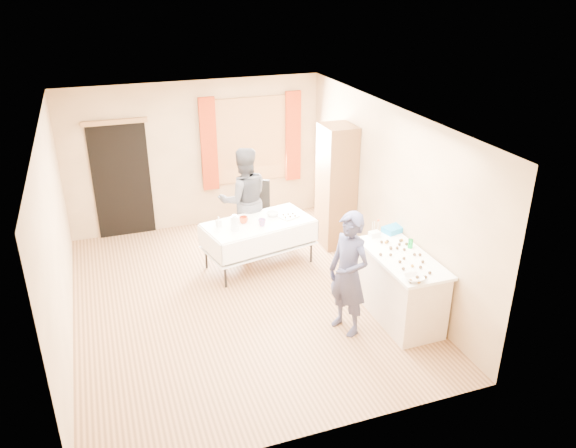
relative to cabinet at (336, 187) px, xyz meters
name	(u,v)px	position (x,y,z in m)	size (l,w,h in m)	color
floor	(240,298)	(-1.99, -1.17, -1.04)	(4.50, 5.50, 0.02)	#9E7047
ceiling	(232,117)	(-1.99, -1.17, 1.58)	(4.50, 5.50, 0.02)	white
wall_back	(196,155)	(-1.99, 1.59, 0.27)	(4.50, 0.02, 2.60)	tan
wall_front	(313,328)	(-1.99, -3.93, 0.27)	(4.50, 0.02, 2.60)	tan
wall_left	(55,239)	(-4.25, -1.17, 0.27)	(0.02, 5.50, 2.60)	tan
wall_right	(387,194)	(0.27, -1.17, 0.27)	(0.02, 5.50, 2.60)	tan
window_frame	(251,140)	(-0.99, 1.55, 0.47)	(1.32, 0.06, 1.52)	olive
window_pane	(251,140)	(-0.99, 1.53, 0.47)	(1.20, 0.02, 1.40)	white
curtain_left	(209,145)	(-1.77, 1.50, 0.47)	(0.28, 0.06, 1.65)	#982C0E
curtain_right	(293,137)	(-0.21, 1.50, 0.47)	(0.28, 0.06, 1.65)	#982C0E
doorway	(122,181)	(-3.29, 1.56, -0.03)	(0.95, 0.04, 2.00)	black
door_lintel	(114,122)	(-3.29, 1.53, 0.99)	(1.05, 0.06, 0.08)	olive
cabinet	(336,187)	(0.00, 0.00, 0.00)	(0.50, 0.60, 2.05)	brown
counter	(399,287)	(-0.10, -2.32, -0.57)	(0.68, 1.44, 0.91)	beige
party_table	(259,240)	(-1.44, -0.33, -0.58)	(1.80, 1.18, 0.75)	black
chair	(257,222)	(-1.19, 0.61, -0.72)	(0.56, 0.56, 1.02)	black
girl	(349,274)	(-0.88, -2.38, -0.21)	(0.58, 0.70, 1.64)	#282A4B
woman	(244,200)	(-1.48, 0.32, -0.15)	(0.87, 0.69, 1.75)	black
soda_can	(410,244)	(0.12, -2.15, -0.06)	(0.07, 0.07, 0.12)	#09942D
mixing_bowl	(414,278)	(-0.29, -2.92, -0.09)	(0.25, 0.25, 0.06)	white
foam_block	(374,234)	(-0.18, -1.69, -0.08)	(0.15, 0.10, 0.08)	white
blue_basket	(394,229)	(0.15, -1.64, -0.08)	(0.30, 0.20, 0.08)	#167EC1
pitcher	(235,223)	(-1.85, -0.50, -0.17)	(0.11, 0.11, 0.22)	silver
cup_red	(244,220)	(-1.66, -0.29, -0.23)	(0.17, 0.17, 0.10)	#BF3A14
cup_rainbow	(262,222)	(-1.43, -0.49, -0.22)	(0.13, 0.13, 0.11)	red
small_bowl	(273,214)	(-1.16, -0.18, -0.25)	(0.20, 0.20, 0.06)	white
pastry_tray	(289,217)	(-0.94, -0.32, -0.27)	(0.28, 0.20, 0.02)	white
bottle	(219,222)	(-2.05, -0.30, -0.20)	(0.09, 0.09, 0.16)	white
cake_balls	(405,258)	(-0.12, -2.41, -0.10)	(0.52, 1.14, 0.04)	#3F2314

